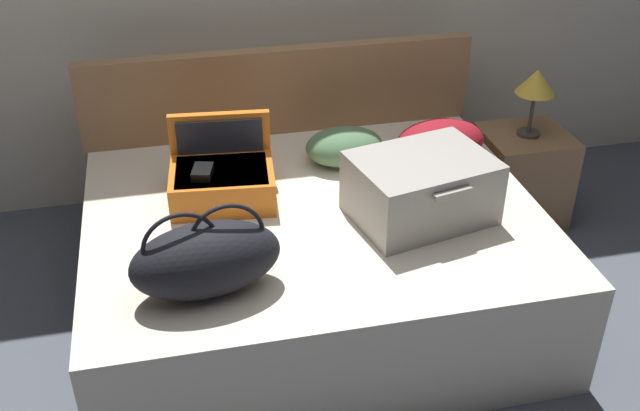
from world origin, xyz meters
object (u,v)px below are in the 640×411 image
(bed, at_px, (314,261))
(nightstand, at_px, (521,177))
(hard_case_large, at_px, (421,187))
(pillow_near_headboard, at_px, (440,141))
(pillow_center_head, at_px, (344,147))
(duffel_bag, at_px, (206,259))
(table_lamp, at_px, (536,84))
(hard_case_medium, at_px, (222,178))

(bed, distance_m, nightstand, 1.35)
(hard_case_large, height_order, pillow_near_headboard, hard_case_large)
(hard_case_large, xyz_separation_m, pillow_center_head, (-0.19, 0.53, -0.05))
(duffel_bag, relative_size, nightstand, 1.14)
(pillow_near_headboard, bearing_deg, pillow_center_head, 171.36)
(nightstand, xyz_separation_m, table_lamp, (0.00, -0.00, 0.54))
(pillow_center_head, distance_m, nightstand, 1.09)
(pillow_near_headboard, bearing_deg, hard_case_medium, -173.31)
(pillow_near_headboard, height_order, nightstand, pillow_near_headboard)
(table_lamp, bearing_deg, nightstand, 90.00)
(nightstand, bearing_deg, pillow_center_head, -173.15)
(hard_case_medium, relative_size, pillow_near_headboard, 1.11)
(hard_case_medium, distance_m, nightstand, 1.69)
(pillow_center_head, xyz_separation_m, nightstand, (1.02, 0.12, -0.36))
(bed, height_order, pillow_near_headboard, pillow_near_headboard)
(hard_case_medium, bearing_deg, pillow_near_headboard, 12.33)
(hard_case_medium, relative_size, duffel_bag, 0.83)
(pillow_center_head, relative_size, table_lamp, 1.04)
(duffel_bag, bearing_deg, hard_case_large, 18.92)
(hard_case_large, relative_size, nightstand, 1.23)
(pillow_near_headboard, bearing_deg, nightstand, 18.76)
(bed, relative_size, hard_case_medium, 4.04)
(hard_case_medium, xyz_separation_m, table_lamp, (1.62, 0.32, 0.16))
(duffel_bag, distance_m, pillow_near_headboard, 1.41)
(nightstand, bearing_deg, hard_case_medium, -168.98)
(bed, relative_size, pillow_near_headboard, 4.49)
(pillow_near_headboard, relative_size, table_lamp, 1.21)
(bed, relative_size, duffel_bag, 3.33)
(duffel_bag, height_order, pillow_near_headboard, duffel_bag)
(hard_case_large, bearing_deg, duffel_bag, -173.48)
(hard_case_medium, bearing_deg, bed, -23.54)
(hard_case_large, distance_m, table_lamp, 1.06)
(hard_case_medium, height_order, nightstand, hard_case_medium)
(hard_case_large, distance_m, pillow_center_head, 0.57)
(hard_case_large, height_order, pillow_center_head, hard_case_large)
(bed, distance_m, pillow_near_headboard, 0.84)
(hard_case_medium, xyz_separation_m, pillow_near_headboard, (1.05, 0.12, 0.00))
(pillow_center_head, distance_m, table_lamp, 1.04)
(duffel_bag, height_order, nightstand, duffel_bag)
(duffel_bag, bearing_deg, pillow_center_head, 49.32)
(hard_case_large, distance_m, hard_case_medium, 0.86)
(pillow_near_headboard, relative_size, pillow_center_head, 1.16)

